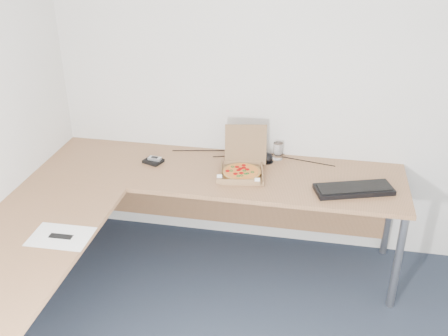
% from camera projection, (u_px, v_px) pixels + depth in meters
% --- Properties ---
extents(room_shell, '(3.50, 3.50, 2.50)m').
position_uv_depth(room_shell, '(275.00, 227.00, 2.06)').
color(room_shell, silver).
rests_on(room_shell, ground).
extents(desk, '(2.50, 2.20, 0.73)m').
position_uv_depth(desk, '(156.00, 202.00, 3.31)').
color(desk, '#9B6944').
rests_on(desk, ground).
extents(pizza_box, '(0.29, 0.34, 0.29)m').
position_uv_depth(pizza_box, '(242.00, 169.00, 3.56)').
color(pizza_box, olive).
rests_on(pizza_box, desk).
extents(drinking_glass, '(0.07, 0.07, 0.12)m').
position_uv_depth(drinking_glass, '(278.00, 151.00, 3.75)').
color(drinking_glass, silver).
rests_on(drinking_glass, desk).
extents(keyboard, '(0.52, 0.32, 0.03)m').
position_uv_depth(keyboard, '(354.00, 189.00, 3.35)').
color(keyboard, black).
rests_on(keyboard, desk).
extents(wallet, '(0.15, 0.14, 0.02)m').
position_uv_depth(wallet, '(153.00, 161.00, 3.73)').
color(wallet, black).
rests_on(wallet, desk).
extents(phone, '(0.10, 0.06, 0.02)m').
position_uv_depth(phone, '(155.00, 159.00, 3.72)').
color(phone, '#B2B5BA').
rests_on(phone, wallet).
extents(paper_sheet, '(0.34, 0.24, 0.00)m').
position_uv_depth(paper_sheet, '(61.00, 236.00, 2.91)').
color(paper_sheet, white).
rests_on(paper_sheet, desk).
extents(dome_speaker, '(0.09, 0.09, 0.08)m').
position_uv_depth(dome_speaker, '(267.00, 157.00, 3.72)').
color(dome_speaker, black).
rests_on(dome_speaker, desk).
extents(cable_bundle, '(0.57, 0.12, 0.01)m').
position_uv_depth(cable_bundle, '(249.00, 155.00, 3.83)').
color(cable_bundle, black).
rests_on(cable_bundle, desk).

